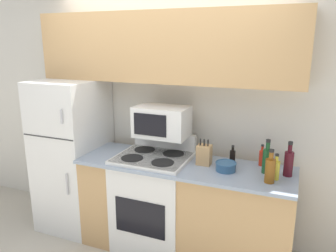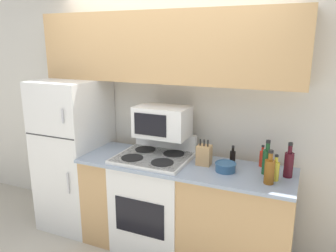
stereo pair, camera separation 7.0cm
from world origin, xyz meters
The scene contains 14 objects.
wall_back centered at (0.00, 0.74, 1.27)m, with size 8.00×0.05×2.55m.
lower_cabinets centered at (0.32, 0.30, 0.46)m, with size 2.00×0.65×0.93m.
refrigerator centered at (-1.00, 0.35, 0.82)m, with size 0.63×0.73×1.64m.
upper_cabinets centered at (0.00, 0.56, 1.97)m, with size 2.63×0.33×0.67m.
stove centered at (0.01, 0.29, 0.50)m, with size 0.69×0.63×1.12m.
microwave centered at (0.04, 0.42, 1.27)m, with size 0.52×0.33×0.30m.
knife_block centered at (0.50, 0.35, 1.02)m, with size 0.13×0.11×0.24m.
bowl centered at (0.72, 0.27, 0.97)m, with size 0.19×0.19×0.08m.
bottle_wine_red centered at (1.22, 0.36, 1.05)m, with size 0.08×0.08×0.30m.
bottle_wine_green centered at (1.05, 0.35, 1.05)m, with size 0.08×0.08×0.30m.
bottle_hot_sauce centered at (0.99, 0.52, 1.01)m, with size 0.05×0.05×0.20m.
bottle_whiskey centered at (1.09, 0.16, 1.04)m, with size 0.08×0.08×0.28m.
bottle_soy_sauce centered at (0.73, 0.45, 1.00)m, with size 0.05×0.05×0.18m.
bottle_cooking_spray centered at (1.13, 0.24, 1.01)m, with size 0.06×0.06×0.22m.
Camera 2 is at (1.33, -2.37, 2.03)m, focal length 35.00 mm.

